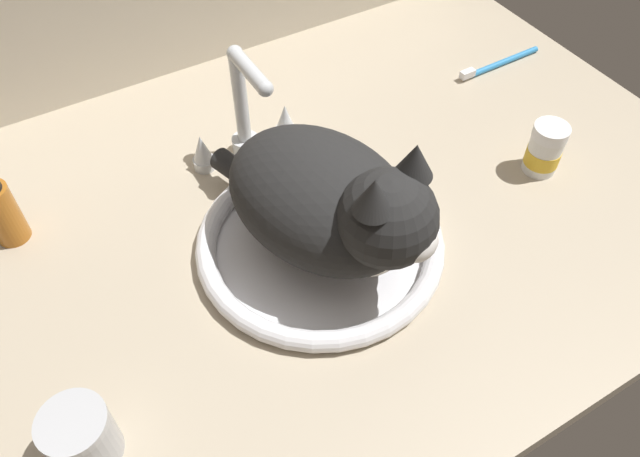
% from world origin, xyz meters
% --- Properties ---
extents(countertop, '(1.16, 0.79, 0.03)m').
position_xyz_m(countertop, '(0.00, 0.00, 0.01)').
color(countertop, '#B7A88E').
rests_on(countertop, ground).
extents(sink_basin, '(0.32, 0.32, 0.03)m').
position_xyz_m(sink_basin, '(-0.03, -0.06, 0.04)').
color(sink_basin, white).
rests_on(sink_basin, countertop).
extents(faucet, '(0.17, 0.12, 0.18)m').
position_xyz_m(faucet, '(-0.03, 0.15, 0.10)').
color(faucet, silver).
rests_on(faucet, countertop).
extents(cat, '(0.25, 0.34, 0.19)m').
position_xyz_m(cat, '(-0.02, -0.08, 0.13)').
color(cat, black).
rests_on(cat, sink_basin).
extents(amber_bottle, '(0.04, 0.04, 0.11)m').
position_xyz_m(amber_bottle, '(-0.36, 0.16, 0.08)').
color(amber_bottle, '#B2661E').
rests_on(amber_bottle, countertop).
extents(metal_jar, '(0.07, 0.07, 0.07)m').
position_xyz_m(metal_jar, '(-0.36, -0.17, 0.07)').
color(metal_jar, '#B2B5BA').
rests_on(metal_jar, countertop).
extents(pill_bottle, '(0.05, 0.05, 0.08)m').
position_xyz_m(pill_bottle, '(0.32, -0.09, 0.07)').
color(pill_bottle, white).
rests_on(pill_bottle, countertop).
extents(toothbrush, '(0.17, 0.01, 0.02)m').
position_xyz_m(toothbrush, '(0.44, 0.13, 0.04)').
color(toothbrush, '#338CD1').
rests_on(toothbrush, countertop).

